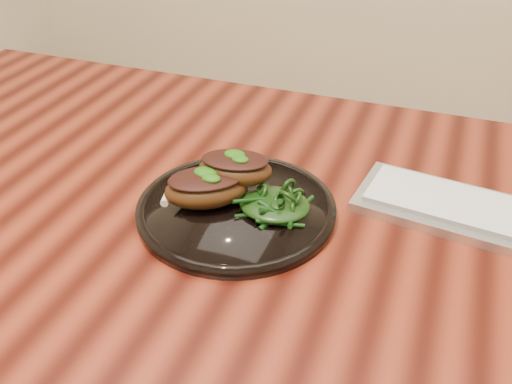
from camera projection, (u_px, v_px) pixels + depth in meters
desk at (273, 257)px, 0.84m from camera, size 1.60×0.80×0.75m
plate at (236, 208)px, 0.78m from camera, size 0.27×0.27×0.02m
lamb_chop_front at (206, 187)px, 0.76m from camera, size 0.13×0.12×0.05m
lamb_chop_back at (235, 168)px, 0.78m from camera, size 0.11×0.08×0.05m
herb_smear at (230, 177)px, 0.83m from camera, size 0.08×0.05×0.00m
greens_heap at (275, 200)px, 0.75m from camera, size 0.10×0.09×0.04m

